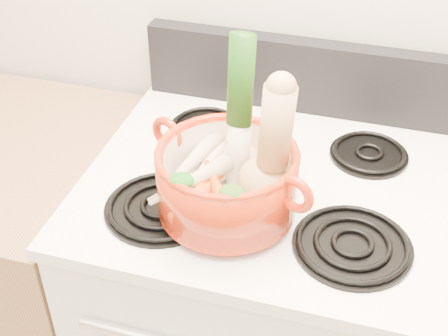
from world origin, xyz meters
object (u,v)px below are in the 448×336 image
(stove_body, at_px, (263,327))
(dutch_oven, at_px, (227,181))
(leek, at_px, (239,112))
(squash, at_px, (275,147))

(stove_body, relative_size, dutch_oven, 3.44)
(dutch_oven, height_order, leek, leek)
(stove_body, xyz_separation_m, squash, (0.03, -0.12, 0.66))
(stove_body, distance_m, leek, 0.70)
(leek, bearing_deg, stove_body, 60.47)
(dutch_oven, height_order, squash, squash)
(leek, bearing_deg, squash, -23.88)
(stove_body, xyz_separation_m, dutch_oven, (-0.06, -0.13, 0.57))
(dutch_oven, distance_m, squash, 0.12)
(dutch_oven, relative_size, leek, 0.83)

